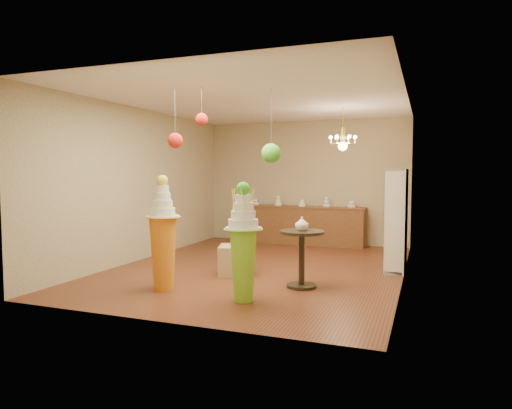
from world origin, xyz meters
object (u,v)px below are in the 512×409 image
(pedestal_orange, at_px, (163,243))
(sideboard, at_px, (302,225))
(round_table, at_px, (302,251))
(pedestal_green, at_px, (243,250))

(pedestal_orange, relative_size, sideboard, 0.56)
(pedestal_orange, bearing_deg, round_table, 23.97)
(pedestal_green, distance_m, pedestal_orange, 1.35)
(sideboard, xyz_separation_m, round_table, (1.08, -4.09, 0.08))
(pedestal_orange, distance_m, round_table, 2.07)
(pedestal_orange, bearing_deg, sideboard, 80.71)
(round_table, bearing_deg, sideboard, 104.85)
(pedestal_green, xyz_separation_m, pedestal_orange, (-1.34, 0.15, -0.01))
(sideboard, height_order, round_table, sideboard)
(pedestal_green, xyz_separation_m, round_table, (0.55, 0.99, -0.14))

